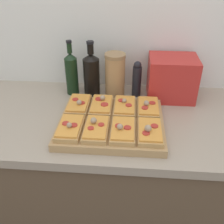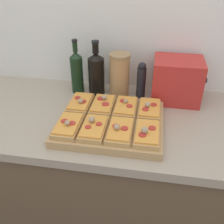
{
  "view_description": "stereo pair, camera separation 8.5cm",
  "coord_description": "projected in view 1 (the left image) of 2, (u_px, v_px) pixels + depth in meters",
  "views": [
    {
      "loc": [
        0.09,
        -0.7,
        1.6
      ],
      "look_at": [
        0.01,
        0.26,
        0.99
      ],
      "focal_mm": 42.0,
      "sensor_mm": 36.0,
      "label": 1
    },
    {
      "loc": [
        0.17,
        -0.69,
        1.6
      ],
      "look_at": [
        0.01,
        0.26,
        0.99
      ],
      "focal_mm": 42.0,
      "sensor_mm": 36.0,
      "label": 2
    }
  ],
  "objects": [
    {
      "name": "wall_back",
      "position": [
        116.0,
        28.0,
        1.35
      ],
      "size": [
        6.0,
        0.06,
        2.5
      ],
      "color": "silver",
      "rests_on": "ground_plane"
    },
    {
      "name": "kitchen_counter",
      "position": [
        111.0,
        185.0,
        1.47
      ],
      "size": [
        2.63,
        0.67,
        0.94
      ],
      "color": "brown",
      "rests_on": "ground_plane"
    },
    {
      "name": "cutting_board",
      "position": [
        111.0,
        123.0,
        1.14
      ],
      "size": [
        0.44,
        0.38,
        0.03
      ],
      "primitive_type": "cube",
      "color": "tan",
      "rests_on": "kitchen_counter"
    },
    {
      "name": "pizza_slice_back_left",
      "position": [
        79.0,
        105.0,
        1.21
      ],
      "size": [
        0.1,
        0.17,
        0.05
      ],
      "color": "tan",
      "rests_on": "cutting_board"
    },
    {
      "name": "pizza_slice_back_midleft",
      "position": [
        102.0,
        105.0,
        1.2
      ],
      "size": [
        0.1,
        0.17,
        0.05
      ],
      "color": "tan",
      "rests_on": "cutting_board"
    },
    {
      "name": "pizza_slice_back_midright",
      "position": [
        125.0,
        106.0,
        1.19
      ],
      "size": [
        0.1,
        0.17,
        0.05
      ],
      "color": "tan",
      "rests_on": "cutting_board"
    },
    {
      "name": "pizza_slice_back_right",
      "position": [
        148.0,
        107.0,
        1.19
      ],
      "size": [
        0.1,
        0.17,
        0.05
      ],
      "color": "tan",
      "rests_on": "cutting_board"
    },
    {
      "name": "pizza_slice_front_left",
      "position": [
        70.0,
        128.0,
        1.05
      ],
      "size": [
        0.1,
        0.17,
        0.05
      ],
      "color": "tan",
      "rests_on": "cutting_board"
    },
    {
      "name": "pizza_slice_front_midleft",
      "position": [
        96.0,
        129.0,
        1.05
      ],
      "size": [
        0.1,
        0.17,
        0.05
      ],
      "color": "tan",
      "rests_on": "cutting_board"
    },
    {
      "name": "pizza_slice_front_midright",
      "position": [
        123.0,
        130.0,
        1.04
      ],
      "size": [
        0.1,
        0.17,
        0.05
      ],
      "color": "tan",
      "rests_on": "cutting_board"
    },
    {
      "name": "pizza_slice_front_right",
      "position": [
        150.0,
        131.0,
        1.03
      ],
      "size": [
        0.1,
        0.17,
        0.06
      ],
      "color": "tan",
      "rests_on": "cutting_board"
    },
    {
      "name": "olive_oil_bottle",
      "position": [
        72.0,
        73.0,
        1.34
      ],
      "size": [
        0.06,
        0.06,
        0.28
      ],
      "color": "black",
      "rests_on": "kitchen_counter"
    },
    {
      "name": "wine_bottle",
      "position": [
        91.0,
        73.0,
        1.34
      ],
      "size": [
        0.08,
        0.08,
        0.28
      ],
      "color": "black",
      "rests_on": "kitchen_counter"
    },
    {
      "name": "grain_jar_tall",
      "position": [
        115.0,
        75.0,
        1.33
      ],
      "size": [
        0.1,
        0.1,
        0.22
      ],
      "color": "#AD7F4C",
      "rests_on": "kitchen_counter"
    },
    {
      "name": "pepper_mill",
      "position": [
        137.0,
        79.0,
        1.33
      ],
      "size": [
        0.05,
        0.05,
        0.19
      ],
      "color": "black",
      "rests_on": "kitchen_counter"
    },
    {
      "name": "toaster_oven",
      "position": [
        172.0,
        78.0,
        1.31
      ],
      "size": [
        0.26,
        0.19,
        0.21
      ],
      "color": "red",
      "rests_on": "kitchen_counter"
    }
  ]
}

